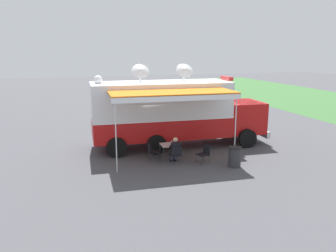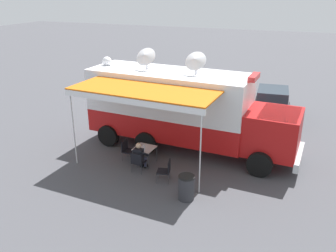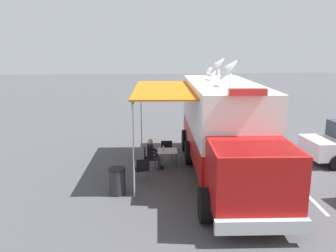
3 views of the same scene
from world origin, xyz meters
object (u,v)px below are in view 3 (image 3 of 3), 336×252
Objects in this scene: folding_chair_at_table at (148,157)px; folding_chair_spare_by_truck at (142,168)px; folding_chair_beside_table at (167,149)px; command_truck at (224,126)px; seated_responder at (152,153)px; folding_table at (167,152)px; water_bottle at (163,149)px; trash_bin at (117,181)px.

folding_chair_spare_by_truck is (0.24, 1.31, 0.00)m from folding_chair_at_table.
folding_chair_at_table is at bearing 47.64° from folding_chair_beside_table.
folding_chair_spare_by_truck is (1.08, 2.23, 0.00)m from folding_chair_beside_table.
command_truck is 3.36m from folding_chair_at_table.
folding_chair_at_table is 0.70× the size of seated_responder.
seated_responder is (2.71, -0.88, -1.30)m from command_truck.
water_bottle reaches higher than folding_table.
folding_chair_at_table is at bearing -114.30° from trash_bin.
seated_responder is at bearing 177.09° from folding_chair_at_table.
folding_chair_beside_table is 3.86m from trash_bin.
command_truck is at bearing -159.15° from trash_bin.
folding_table is at bearing -156.35° from water_bottle.
folding_chair_beside_table is at bearing -120.06° from trash_bin.
seated_responder is at bearing 55.00° from folding_chair_beside_table.
seated_responder reaches higher than folding_chair_spare_by_truck.
folding_chair_at_table is 0.23m from seated_responder.
trash_bin is (1.93, 3.34, -0.06)m from folding_chair_beside_table.
folding_chair_at_table is at bearing 0.21° from water_bottle.
water_bottle is at bearing -178.47° from seated_responder.
trash_bin is at bearing 59.94° from folding_chair_beside_table.
folding_table is at bearing -174.73° from folding_chair_at_table.
water_bottle is at bearing 23.65° from folding_table.
water_bottle reaches higher than trash_bin.
seated_responder reaches higher than water_bottle.
folding_chair_spare_by_truck is 0.70× the size of seated_responder.
folding_chair_at_table is 1.00× the size of folding_chair_spare_by_truck.
command_truck is 11.04× the size of folding_chair_spare_by_truck.
command_truck is 3.48m from folding_chair_spare_by_truck.
trash_bin is (1.09, 2.41, -0.06)m from folding_chair_at_table.
water_bottle is 0.71m from folding_chair_at_table.
seated_responder is (-0.19, 0.01, 0.14)m from folding_chair_at_table.
folding_chair_spare_by_truck is (1.04, 1.38, -0.16)m from folding_table.
folding_chair_at_table is 2.65m from trash_bin.
water_bottle is 2.99m from trash_bin.
seated_responder is at bearing -118.00° from trash_bin.
folding_table is 0.97× the size of folding_chair_beside_table.
command_truck reaches higher than trash_bin.
folding_chair_beside_table is 0.96× the size of trash_bin.
trash_bin reaches higher than folding_chair_beside_table.
water_bottle is 0.25× the size of trash_bin.
trash_bin is (1.28, 2.40, -0.20)m from seated_responder.
folding_table is 0.92× the size of trash_bin.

